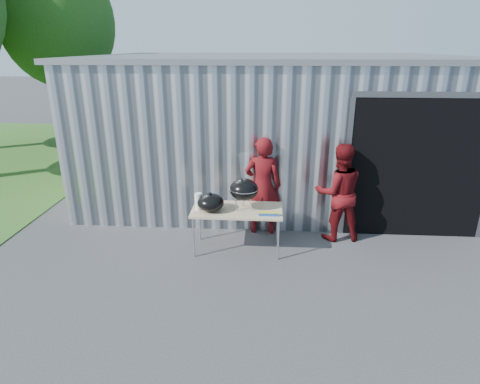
# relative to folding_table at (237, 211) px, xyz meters

# --- Properties ---
(ground) EXTENTS (80.00, 80.00, 0.00)m
(ground) POSITION_rel_folding_table_xyz_m (-0.17, -0.92, -0.71)
(ground) COLOR #38383B
(building) EXTENTS (8.20, 6.20, 3.10)m
(building) POSITION_rel_folding_table_xyz_m (0.75, 3.67, 0.83)
(building) COLOR silver
(building) RESTS_ON ground
(tree_far) EXTENTS (3.75, 3.75, 6.21)m
(tree_far) POSITION_rel_folding_table_xyz_m (-6.67, 8.08, 3.33)
(tree_far) COLOR #442D19
(tree_far) RESTS_ON ground
(folding_table) EXTENTS (1.50, 0.75, 0.75)m
(folding_table) POSITION_rel_folding_table_xyz_m (0.00, 0.00, 0.00)
(folding_table) COLOR tan
(folding_table) RESTS_ON ground
(kettle_grill) EXTENTS (0.48, 0.48, 0.95)m
(kettle_grill) POSITION_rel_folding_table_xyz_m (0.11, 0.00, 0.45)
(kettle_grill) COLOR black
(kettle_grill) RESTS_ON folding_table
(grill_lid) EXTENTS (0.44, 0.44, 0.32)m
(grill_lid) POSITION_rel_folding_table_xyz_m (-0.43, -0.10, 0.18)
(grill_lid) COLOR black
(grill_lid) RESTS_ON folding_table
(paper_towels) EXTENTS (0.12, 0.12, 0.28)m
(paper_towels) POSITION_rel_folding_table_xyz_m (-0.64, -0.05, 0.18)
(paper_towels) COLOR white
(paper_towels) RESTS_ON folding_table
(white_tub) EXTENTS (0.20, 0.15, 0.10)m
(white_tub) POSITION_rel_folding_table_xyz_m (-0.55, 0.23, 0.09)
(white_tub) COLOR white
(white_tub) RESTS_ON folding_table
(foil_box) EXTENTS (0.32, 0.05, 0.06)m
(foil_box) POSITION_rel_folding_table_xyz_m (0.53, -0.25, 0.07)
(foil_box) COLOR #184A9F
(foil_box) RESTS_ON folding_table
(person_cook) EXTENTS (0.67, 0.45, 1.82)m
(person_cook) POSITION_rel_folding_table_xyz_m (0.41, 0.72, 0.20)
(person_cook) COLOR #560C0F
(person_cook) RESTS_ON ground
(person_bystander) EXTENTS (0.93, 0.77, 1.76)m
(person_bystander) POSITION_rel_folding_table_xyz_m (1.75, 0.56, 0.17)
(person_bystander) COLOR #560C0F
(person_bystander) RESTS_ON ground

